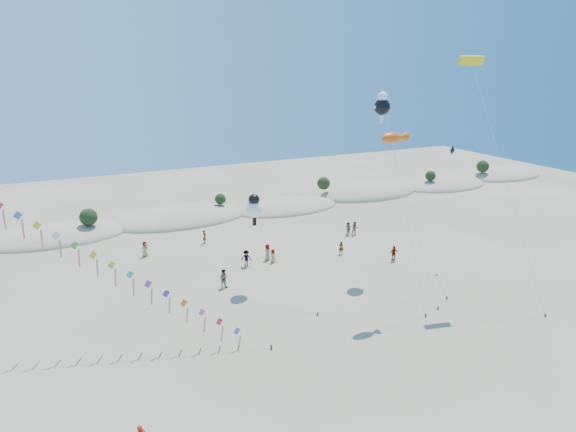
% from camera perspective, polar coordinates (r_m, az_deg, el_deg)
% --- Properties ---
extents(ground, '(160.00, 160.00, 0.00)m').
position_cam_1_polar(ground, '(31.88, 8.26, -23.39)').
color(ground, '#7D7056').
rests_on(ground, ground).
extents(dune_ridge, '(145.30, 11.49, 5.57)m').
position_cam_1_polar(dune_ridge, '(69.74, -11.75, -0.22)').
color(dune_ridge, gray).
rests_on(dune_ridge, ground).
extents(kite_train, '(29.41, 16.47, 19.55)m').
position_cam_1_polar(kite_train, '(39.83, -28.30, -0.70)').
color(kite_train, '#3F2D1E').
rests_on(kite_train, ground).
extents(fish_kite, '(2.56, 4.91, 15.42)m').
position_cam_1_polar(fish_kite, '(41.92, 12.48, 8.99)').
color(fish_kite, '#3F2D1E').
rests_on(fish_kite, ground).
extents(cartoon_kite_low, '(3.34, 9.11, 9.25)m').
position_cam_1_polar(cartoon_kite_low, '(45.61, -4.03, 1.03)').
color(cartoon_kite_low, '#3F2D1E').
rests_on(cartoon_kite_low, ground).
extents(cartoon_kite_high, '(2.14, 12.30, 18.33)m').
position_cam_1_polar(cartoon_kite_high, '(50.14, 11.11, 12.77)').
color(cartoon_kite_high, '#3F2D1E').
rests_on(cartoon_kite_high, ground).
extents(parafoil_kite, '(3.44, 9.97, 21.62)m').
position_cam_1_polar(parafoil_kite, '(47.44, 21.04, 16.36)').
color(parafoil_kite, '#3F2D1E').
rests_on(parafoil_kite, ground).
extents(dark_kite, '(7.57, 8.60, 12.62)m').
position_cam_1_polar(dark_kite, '(52.06, 18.74, 2.85)').
color(dark_kite, '#3F2D1E').
rests_on(dark_kite, ground).
extents(beachgoers, '(26.51, 15.06, 1.88)m').
position_cam_1_polar(beachgoers, '(54.60, -1.02, -3.96)').
color(beachgoers, slate).
rests_on(beachgoers, ground).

